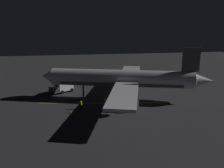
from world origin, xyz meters
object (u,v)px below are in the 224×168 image
traffic_cone_near_right (113,103)px  traffic_cone_far (70,101)px  baggage_truck (62,88)px  traffic_cone_under_wing (71,112)px  ground_crew_worker (81,105)px  catering_truck (121,103)px  traffic_cone_near_left (98,112)px  airliner (124,79)px

traffic_cone_near_right → traffic_cone_far: (3.30, 8.96, 0.00)m
baggage_truck → traffic_cone_under_wing: baggage_truck is taller
baggage_truck → ground_crew_worker: baggage_truck is taller
catering_truck → traffic_cone_near_left: catering_truck is taller
baggage_truck → traffic_cone_near_left: size_ratio=10.93×
baggage_truck → ground_crew_worker: (-12.86, -3.85, -0.37)m
traffic_cone_near_right → catering_truck: bearing=-164.5°
baggage_truck → traffic_cone_under_wing: 14.78m
airliner → traffic_cone_near_left: size_ratio=68.70×
traffic_cone_near_right → baggage_truck: bearing=43.8°
catering_truck → traffic_cone_near_right: 3.48m
catering_truck → traffic_cone_far: bearing=56.5°
airliner → baggage_truck: bearing=60.1°
traffic_cone_far → ground_crew_worker: bearing=-156.8°
traffic_cone_near_left → traffic_cone_far: bearing=31.5°
airliner → traffic_cone_near_right: airliner is taller
catering_truck → ground_crew_worker: catering_truck is taller
baggage_truck → traffic_cone_far: bearing=-168.0°
airliner → catering_truck: airliner is taller
airliner → ground_crew_worker: airliner is taller
airliner → ground_crew_worker: bearing=117.2°
traffic_cone_far → airliner: bearing=-90.4°
airliner → ground_crew_worker: (-5.03, 9.79, -3.64)m
baggage_truck → traffic_cone_near_right: (-11.05, -10.61, -1.01)m
ground_crew_worker → traffic_cone_near_left: ground_crew_worker is taller
airliner → traffic_cone_far: airliner is taller
catering_truck → traffic_cone_far: 11.86m
airliner → baggage_truck: size_ratio=6.29×
ground_crew_worker → traffic_cone_far: ground_crew_worker is taller
baggage_truck → airliner: bearing=-119.9°
ground_crew_worker → traffic_cone_near_left: (-3.20, -2.90, -0.64)m
traffic_cone_near_left → traffic_cone_near_right: 6.33m
traffic_cone_under_wing → traffic_cone_far: 6.90m
airliner → traffic_cone_far: (0.08, 11.98, -4.27)m
traffic_cone_near_left → traffic_cone_far: (8.31, 5.09, 0.00)m
catering_truck → traffic_cone_near_left: size_ratio=12.04×
ground_crew_worker → traffic_cone_near_left: bearing=-137.9°
ground_crew_worker → traffic_cone_near_right: bearing=-75.0°
airliner → traffic_cone_near_right: 6.15m
ground_crew_worker → catering_truck: bearing=-100.5°
airliner → traffic_cone_under_wing: 14.35m
baggage_truck → catering_truck: 18.33m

